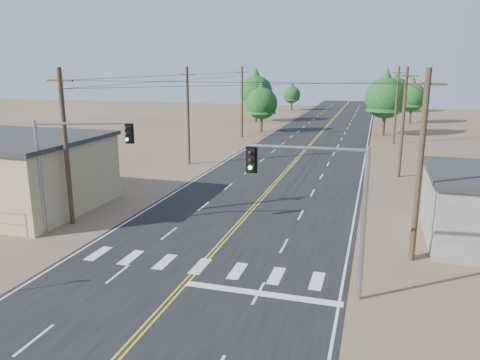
% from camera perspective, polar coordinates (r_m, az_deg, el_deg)
% --- Properties ---
extents(ground, '(220.00, 220.00, 0.00)m').
position_cam_1_polar(ground, '(18.30, -14.53, -20.12)').
color(ground, '#8C694B').
rests_on(ground, ground).
extents(road, '(15.00, 200.00, 0.02)m').
position_cam_1_polar(road, '(44.78, 5.32, 0.71)').
color(road, black).
rests_on(road, ground).
extents(utility_pole_left_near, '(1.80, 0.30, 10.00)m').
position_cam_1_polar(utility_pole_left_near, '(31.53, -20.46, 3.85)').
color(utility_pole_left_near, '#4C3826').
rests_on(utility_pole_left_near, ground).
extents(utility_pole_left_mid, '(1.80, 0.30, 10.00)m').
position_cam_1_polar(utility_pole_left_mid, '(48.87, -6.36, 7.85)').
color(utility_pole_left_mid, '#4C3826').
rests_on(utility_pole_left_mid, ground).
extents(utility_pole_left_far, '(1.80, 0.30, 10.00)m').
position_cam_1_polar(utility_pole_left_far, '(67.69, 0.24, 9.55)').
color(utility_pole_left_far, '#4C3826').
rests_on(utility_pole_left_far, ground).
extents(utility_pole_right_near, '(1.80, 0.30, 10.00)m').
position_cam_1_polar(utility_pole_right_near, '(25.44, 21.09, 1.59)').
color(utility_pole_right_near, '#4C3826').
rests_on(utility_pole_right_near, ground).
extents(utility_pole_right_mid, '(1.80, 0.30, 10.00)m').
position_cam_1_polar(utility_pole_right_mid, '(45.18, 19.24, 6.70)').
color(utility_pole_right_mid, '#4C3826').
rests_on(utility_pole_right_mid, ground).
extents(utility_pole_right_far, '(1.80, 0.30, 10.00)m').
position_cam_1_polar(utility_pole_right_far, '(65.08, 18.51, 8.69)').
color(utility_pole_right_far, '#4C3826').
rests_on(utility_pole_right_far, ground).
extents(signal_mast_left, '(5.54, 2.11, 6.97)m').
position_cam_1_polar(signal_mast_left, '(29.82, -20.38, 2.54)').
color(signal_mast_left, gray).
rests_on(signal_mast_left, ground).
extents(signal_mast_right, '(5.32, 0.58, 6.87)m').
position_cam_1_polar(signal_mast_right, '(20.39, 10.81, -2.00)').
color(signal_mast_right, gray).
rests_on(signal_mast_right, ground).
extents(tree_left_near, '(4.85, 4.85, 8.08)m').
position_cam_1_polar(tree_left_near, '(72.81, 2.66, 9.70)').
color(tree_left_near, '#3F2D1E').
rests_on(tree_left_near, ground).
extents(tree_left_mid, '(5.94, 5.94, 9.89)m').
position_cam_1_polar(tree_left_mid, '(87.01, 1.96, 11.09)').
color(tree_left_mid, '#3F2D1E').
rests_on(tree_left_mid, ground).
extents(tree_left_far, '(3.90, 3.90, 6.51)m').
position_cam_1_polar(tree_left_far, '(110.44, 6.35, 10.50)').
color(tree_left_far, '#3F2D1E').
rests_on(tree_left_far, ground).
extents(tree_right_near, '(5.96, 5.96, 9.94)m').
position_cam_1_polar(tree_right_near, '(72.49, 17.36, 9.98)').
color(tree_right_near, '#3F2D1E').
rests_on(tree_right_near, ground).
extents(tree_right_mid, '(5.02, 5.02, 8.36)m').
position_cam_1_polar(tree_right_mid, '(89.97, 20.25, 9.76)').
color(tree_right_mid, '#3F2D1E').
rests_on(tree_right_mid, ground).
extents(tree_right_far, '(5.46, 5.46, 9.09)m').
position_cam_1_polar(tree_right_far, '(110.62, 18.43, 10.73)').
color(tree_right_far, '#3F2D1E').
rests_on(tree_right_far, ground).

